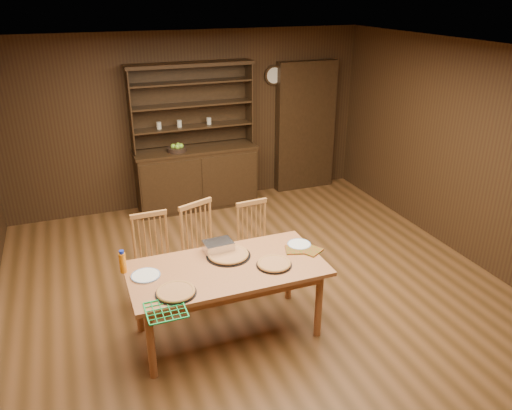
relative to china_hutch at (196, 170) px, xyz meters
name	(u,v)px	position (x,y,z in m)	size (l,w,h in m)	color
floor	(263,299)	(0.00, -2.75, -0.60)	(6.00, 6.00, 0.00)	brown
room_shell	(264,163)	(0.00, -2.75, 0.98)	(6.00, 6.00, 6.00)	white
china_hutch	(196,170)	(0.00, 0.00, 0.00)	(1.84, 0.52, 2.17)	black
doorway	(305,127)	(1.90, 0.15, 0.45)	(1.00, 0.18, 2.10)	black
wall_clock	(274,75)	(1.35, 0.20, 1.30)	(0.30, 0.05, 0.30)	black
dining_table	(227,275)	(-0.53, -3.17, 0.07)	(1.83, 0.91, 0.75)	#A8633A
chair_left	(154,256)	(-1.07, -2.30, -0.07)	(0.41, 0.39, 0.99)	#AC7D3A
chair_center	(203,247)	(-0.55, -2.37, -0.03)	(0.56, 0.54, 1.06)	#AC7D3A
chair_right	(255,240)	(0.08, -2.31, -0.09)	(0.42, 0.40, 0.95)	#AC7D3A
pizza_left	(176,292)	(-1.07, -3.43, 0.17)	(0.35, 0.35, 0.04)	black
pizza_right	(274,264)	(-0.11, -3.30, 0.17)	(0.34, 0.34, 0.04)	black
pizza_center	(228,255)	(-0.45, -2.98, 0.17)	(0.43, 0.43, 0.04)	black
cooling_rack	(166,310)	(-1.20, -3.64, 0.16)	(0.31, 0.31, 0.01)	green
plate_left	(146,276)	(-1.26, -3.06, 0.16)	(0.27, 0.27, 0.02)	white
plate_right	(299,244)	(0.29, -3.02, 0.16)	(0.24, 0.24, 0.02)	white
foil_dish	(218,247)	(-0.52, -2.86, 0.21)	(0.28, 0.20, 0.11)	white
juice_bottle	(123,262)	(-1.44, -2.92, 0.26)	(0.06, 0.06, 0.22)	orange
pot_holder_a	(310,250)	(0.34, -3.17, 0.16)	(0.20, 0.20, 0.01)	red
pot_holder_b	(295,250)	(0.20, -3.10, 0.16)	(0.19, 0.19, 0.01)	red
fruit_bowl	(177,148)	(-0.29, -0.07, 0.39)	(0.29, 0.29, 0.12)	black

